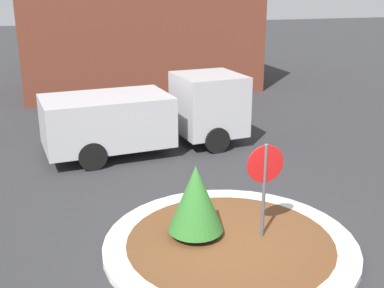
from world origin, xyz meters
name	(u,v)px	position (x,y,z in m)	size (l,w,h in m)	color
ground_plane	(230,247)	(0.00, 0.00, 0.00)	(120.00, 120.00, 0.00)	#2D2D30
traffic_island	(230,244)	(0.00, 0.00, 0.07)	(4.99, 4.99, 0.14)	beige
stop_sign	(265,176)	(0.69, -0.01, 1.44)	(0.76, 0.07, 2.08)	#4C4C51
island_shrub	(196,198)	(-0.57, 0.43, 0.95)	(1.11, 1.11, 1.49)	brown
utility_truck	(149,114)	(-0.14, 6.30, 1.16)	(6.33, 2.68, 2.26)	#B2B2B7
storefront_building	(137,17)	(1.62, 16.20, 3.45)	(11.10, 6.07, 6.89)	brown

